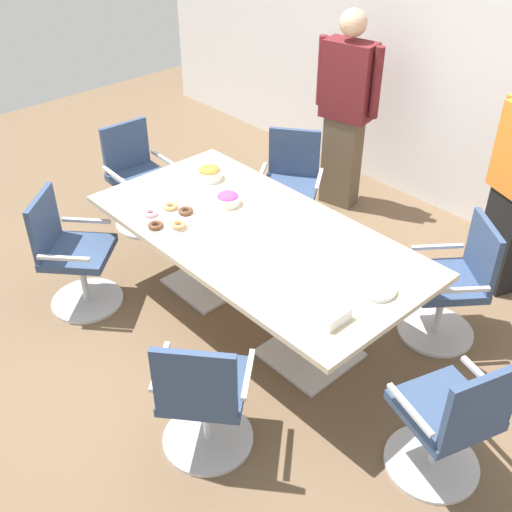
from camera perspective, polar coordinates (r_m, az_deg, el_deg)
The scene contains 15 objects.
ground_plane at distance 4.68m, azimuth -0.00°, elevation -5.56°, with size 10.00×10.00×0.01m, color brown.
back_wall at distance 5.71m, azimuth 18.87°, elevation 16.57°, with size 8.00×0.10×2.80m, color white.
conference_table at distance 4.30m, azimuth -0.00°, elevation 0.82°, with size 2.40×1.20×0.75m.
office_chair_0 at distance 4.50m, azimuth 17.44°, elevation -2.75°, with size 0.76×0.76×0.91m.
office_chair_1 at distance 5.42m, azimuth 3.15°, elevation 5.91°, with size 0.75×0.75×0.91m.
office_chair_2 at distance 5.65m, azimuth -10.68°, elevation 6.63°, with size 0.57×0.57×0.91m.
office_chair_3 at distance 4.76m, azimuth -16.41°, elevation -0.18°, with size 0.76×0.76×0.91m.
office_chair_4 at distance 3.56m, azimuth -4.82°, elevation -12.89°, with size 0.76×0.76×0.91m.
office_chair_5 at distance 3.59m, azimuth 17.21°, elevation -14.40°, with size 0.68×0.68×0.91m.
person_standing_0 at distance 5.72m, azimuth 8.19°, elevation 13.13°, with size 0.61×0.31×1.79m.
snack_bowl_candy_mix at distance 4.52m, azimuth -2.58°, elevation 5.24°, with size 0.18×0.18×0.09m.
snack_bowl_pretzels at distance 4.87m, azimuth -4.27°, elevation 7.56°, with size 0.20×0.20×0.11m.
donut_platter at distance 4.39m, azimuth -8.00°, elevation 3.51°, with size 0.37×0.37×0.04m.
plate_stack at distance 3.76m, azimuth 10.93°, elevation -2.97°, with size 0.24×0.24×0.03m.
napkin_pile at distance 3.51m, azimuth 6.64°, elevation -5.18°, with size 0.19×0.19×0.07m, color white.
Camera 1 is at (2.62, -2.40, 3.05)m, focal length 43.90 mm.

